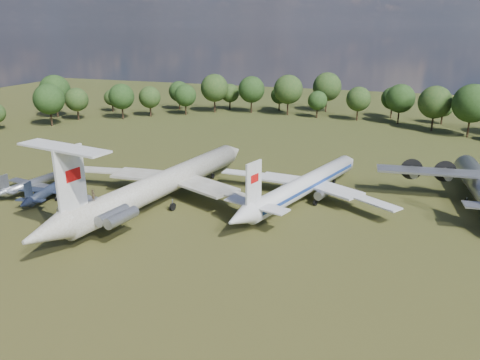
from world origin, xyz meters
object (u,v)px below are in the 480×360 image
(small_prop_west, at_px, (49,193))
(small_prop_northwest, at_px, (31,186))
(il62_airliner, at_px, (164,187))
(person_on_il62, at_px, (93,195))
(tu104_jet, at_px, (305,188))

(small_prop_west, bearing_deg, small_prop_northwest, 151.33)
(il62_airliner, xyz_separation_m, small_prop_northwest, (-24.72, -3.22, -1.56))
(small_prop_west, bearing_deg, person_on_il62, -39.39)
(il62_airliner, distance_m, small_prop_northwest, 24.98)
(tu104_jet, height_order, person_on_il62, person_on_il62)
(small_prop_west, relative_size, person_on_il62, 10.04)
(person_on_il62, bearing_deg, il62_airliner, -91.11)
(il62_airliner, height_order, small_prop_west, il62_airliner)
(tu104_jet, distance_m, person_on_il62, 34.20)
(small_prop_northwest, bearing_deg, tu104_jet, 22.73)
(small_prop_northwest, height_order, person_on_il62, person_on_il62)
(tu104_jet, height_order, small_prop_northwest, tu104_jet)
(tu104_jet, relative_size, person_on_il62, 26.51)
(person_on_il62, bearing_deg, small_prop_northwest, -19.18)
(tu104_jet, xyz_separation_m, person_on_il62, (-24.34, -23.68, 4.08))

